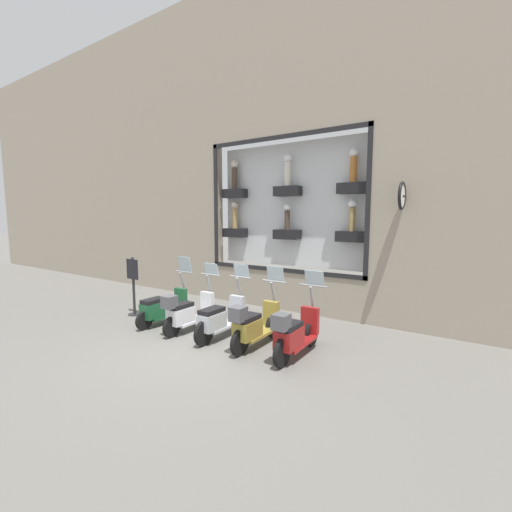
% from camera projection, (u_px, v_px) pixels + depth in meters
% --- Properties ---
extents(ground_plane, '(120.00, 120.00, 0.00)m').
position_uv_depth(ground_plane, '(201.00, 346.00, 7.18)').
color(ground_plane, '#66635E').
extents(building_facade, '(1.24, 36.00, 9.59)m').
position_uv_depth(building_facade, '(286.00, 139.00, 9.60)').
color(building_facade, gray).
rests_on(building_facade, ground_plane).
extents(scooter_red_0, '(1.81, 0.61, 1.59)m').
position_uv_depth(scooter_red_0, '(295.00, 334.00, 6.55)').
color(scooter_red_0, black).
rests_on(scooter_red_0, ground_plane).
extents(scooter_olive_1, '(1.81, 0.61, 1.61)m').
position_uv_depth(scooter_olive_1, '(254.00, 325.00, 7.07)').
color(scooter_olive_1, black).
rests_on(scooter_olive_1, ground_plane).
extents(scooter_silver_2, '(1.81, 0.61, 1.58)m').
position_uv_depth(scooter_silver_2, '(220.00, 319.00, 7.64)').
color(scooter_silver_2, black).
rests_on(scooter_silver_2, ground_plane).
extents(scooter_white_3, '(1.80, 0.60, 1.54)m').
position_uv_depth(scooter_white_3, '(187.00, 312.00, 8.10)').
color(scooter_white_3, black).
rests_on(scooter_white_3, ground_plane).
extents(scooter_green_4, '(1.79, 0.61, 1.64)m').
position_uv_depth(scooter_green_4, '(162.00, 308.00, 8.67)').
color(scooter_green_4, black).
rests_on(scooter_green_4, ground_plane).
extents(shop_sign_post, '(0.36, 0.45, 1.61)m').
position_uv_depth(shop_sign_post, '(133.00, 284.00, 9.41)').
color(shop_sign_post, '#232326').
rests_on(shop_sign_post, ground_plane).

